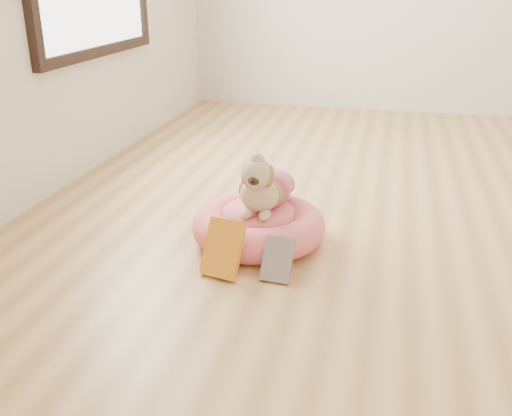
% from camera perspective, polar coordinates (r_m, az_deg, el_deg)
% --- Properties ---
extents(floor, '(4.50, 4.50, 0.00)m').
position_cam_1_polar(floor, '(2.98, 17.70, -0.21)').
color(floor, '#AB7F47').
rests_on(floor, ground).
extents(pet_bed, '(0.58, 0.58, 0.15)m').
position_cam_1_polar(pet_bed, '(2.49, 0.27, -1.79)').
color(pet_bed, '#F56061').
rests_on(pet_bed, floor).
extents(dog, '(0.28, 0.39, 0.28)m').
position_cam_1_polar(dog, '(2.43, 0.80, 3.15)').
color(dog, brown).
rests_on(dog, pet_bed).
extents(book_yellow, '(0.17, 0.16, 0.21)m').
position_cam_1_polar(book_yellow, '(2.21, -3.32, -4.07)').
color(book_yellow, yellow).
rests_on(book_yellow, floor).
extents(book_white, '(0.12, 0.12, 0.15)m').
position_cam_1_polar(book_white, '(2.19, 2.17, -5.16)').
color(book_white, silver).
rests_on(book_white, floor).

